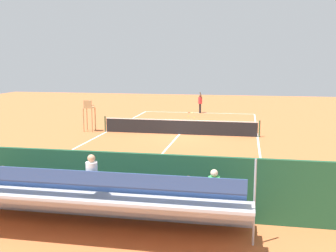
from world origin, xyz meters
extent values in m
plane|color=#BC6033|center=(0.00, 0.00, 0.00)|extent=(60.00, 60.00, 0.00)
cube|color=white|center=(0.00, -11.00, 0.00)|extent=(10.00, 0.10, 0.01)
cube|color=white|center=(0.00, 11.00, 0.00)|extent=(10.00, 0.10, 0.01)
cube|color=white|center=(-5.00, 0.00, 0.00)|extent=(0.10, 22.00, 0.01)
cube|color=white|center=(5.00, 0.00, 0.00)|extent=(0.10, 22.00, 0.01)
cube|color=white|center=(0.00, -6.05, 0.00)|extent=(7.50, 0.10, 0.01)
cube|color=white|center=(0.00, 6.05, 0.00)|extent=(7.50, 0.10, 0.01)
cube|color=white|center=(0.00, 0.00, 0.00)|extent=(0.10, 12.10, 0.01)
cube|color=white|center=(0.00, -11.00, 0.00)|extent=(0.10, 0.30, 0.01)
cube|color=black|center=(0.00, 0.00, 0.46)|extent=(10.00, 0.02, 0.91)
cube|color=white|center=(0.00, 0.00, 0.94)|extent=(10.00, 0.04, 0.06)
cylinder|color=#2D5133|center=(-5.10, 0.00, 0.54)|extent=(0.10, 0.10, 1.07)
cylinder|color=#2D5133|center=(5.10, 0.00, 0.54)|extent=(0.10, 0.10, 1.07)
cube|color=#1E4C2D|center=(0.00, 14.00, 1.00)|extent=(18.00, 0.16, 2.00)
cube|color=#B2B2B7|center=(0.00, 14.35, 0.23)|extent=(9.00, 0.10, 0.45)
cube|color=#B2B2B7|center=(0.00, 14.70, 0.41)|extent=(9.00, 0.80, 0.08)
cube|color=#B2B2B7|center=(0.00, 14.32, 0.23)|extent=(9.00, 0.04, 0.45)
cube|color=#335193|center=(0.00, 14.80, 0.83)|extent=(8.60, 0.36, 0.04)
cube|color=#335193|center=(0.00, 14.98, 1.03)|extent=(8.60, 0.03, 0.36)
cube|color=#B2B2B7|center=(0.00, 15.50, 0.86)|extent=(9.00, 0.80, 0.08)
cube|color=#B2B2B7|center=(0.00, 15.12, 0.68)|extent=(9.00, 0.04, 0.45)
cube|color=#335193|center=(0.00, 15.60, 1.28)|extent=(8.60, 0.36, 0.04)
cube|color=#335193|center=(0.00, 15.78, 1.48)|extent=(8.60, 0.03, 0.36)
cube|color=#B2B2B7|center=(0.00, 16.30, 1.31)|extent=(9.00, 0.80, 0.08)
cube|color=#B2B2B7|center=(0.00, 15.92, 1.12)|extent=(9.00, 0.04, 0.45)
cube|color=#335193|center=(0.00, 16.40, 1.73)|extent=(8.60, 0.36, 0.04)
cube|color=#335193|center=(0.00, 16.58, 1.93)|extent=(8.60, 0.03, 0.36)
cylinder|color=#B2B2B7|center=(-4.50, 15.50, 1.18)|extent=(0.06, 0.06, 2.35)
cube|color=#2D2D33|center=(-3.44, 15.43, 1.32)|extent=(0.32, 0.40, 0.12)
cylinder|color=green|center=(-3.44, 15.55, 1.60)|extent=(0.30, 0.30, 0.45)
sphere|color=beige|center=(-3.44, 15.55, 1.93)|extent=(0.20, 0.20, 0.20)
cube|color=#2D2D33|center=(-2.65, 14.63, 0.87)|extent=(0.32, 0.40, 0.12)
cylinder|color=blue|center=(-2.65, 14.75, 1.16)|extent=(0.30, 0.30, 0.45)
sphere|color=brown|center=(-2.65, 14.75, 1.48)|extent=(0.20, 0.20, 0.20)
cube|color=#2D2D33|center=(-0.38, 16.23, 1.77)|extent=(0.32, 0.40, 0.12)
cylinder|color=white|center=(-0.38, 16.35, 2.06)|extent=(0.30, 0.30, 0.45)
sphere|color=tan|center=(-0.38, 16.35, 2.38)|extent=(0.20, 0.20, 0.20)
cube|color=#2D2D33|center=(3.20, 14.63, 0.87)|extent=(0.32, 0.40, 0.12)
cylinder|color=green|center=(3.20, 14.75, 1.16)|extent=(0.30, 0.30, 0.45)
sphere|color=brown|center=(3.20, 14.75, 1.48)|extent=(0.20, 0.20, 0.20)
cylinder|color=#A88456|center=(5.90, -0.27, 0.80)|extent=(0.07, 0.07, 1.60)
cylinder|color=#A88456|center=(6.50, -0.27, 0.80)|extent=(0.07, 0.07, 1.60)
cylinder|color=#A88456|center=(5.90, 0.33, 0.80)|extent=(0.07, 0.07, 1.60)
cylinder|color=#A88456|center=(6.50, 0.33, 0.80)|extent=(0.07, 0.07, 1.60)
cube|color=#A88456|center=(6.20, 0.03, 1.63)|extent=(0.56, 0.56, 0.06)
cube|color=#A88456|center=(6.20, 0.27, 1.90)|extent=(0.56, 0.06, 0.48)
cube|color=#A88456|center=(5.94, 0.03, 1.78)|extent=(0.04, 0.48, 0.04)
cube|color=#A88456|center=(6.46, 0.03, 1.78)|extent=(0.04, 0.48, 0.04)
cube|color=#9E754C|center=(-2.52, 13.20, 0.45)|extent=(1.80, 0.40, 0.05)
cylinder|color=#9E754C|center=(-3.27, 13.20, 0.23)|extent=(0.06, 0.06, 0.45)
cylinder|color=#9E754C|center=(-1.77, 13.20, 0.23)|extent=(0.06, 0.06, 0.45)
cube|color=#9E754C|center=(-2.52, 13.38, 0.75)|extent=(1.80, 0.04, 0.36)
cube|color=black|center=(-0.54, 13.40, 0.18)|extent=(0.90, 0.36, 0.36)
cylinder|color=black|center=(-0.08, -11.04, 0.42)|extent=(0.14, 0.14, 0.85)
cylinder|color=black|center=(-0.16, -10.83, 0.42)|extent=(0.14, 0.14, 0.85)
cylinder|color=red|center=(-0.12, -10.93, 1.15)|extent=(0.46, 0.46, 0.60)
sphere|color=brown|center=(-0.12, -10.93, 1.56)|extent=(0.22, 0.22, 0.22)
cylinder|color=brown|center=(-0.20, -10.73, 1.65)|extent=(0.26, 0.17, 0.55)
cylinder|color=brown|center=(-0.04, -11.14, 1.18)|extent=(0.12, 0.12, 0.50)
cylinder|color=black|center=(0.87, -10.89, 0.01)|extent=(0.27, 0.15, 0.03)
torus|color=#D8CC4C|center=(0.62, -10.77, 0.01)|extent=(0.40, 0.40, 0.02)
cylinder|color=white|center=(0.62, -10.77, 0.01)|extent=(0.25, 0.25, 0.00)
sphere|color=#CCDB33|center=(0.03, -7.81, 0.03)|extent=(0.07, 0.07, 0.07)
sphere|color=#CCDB33|center=(0.61, -8.40, 0.03)|extent=(0.07, 0.07, 0.07)
camera|label=1|loc=(-4.20, 25.87, 4.87)|focal=43.54mm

